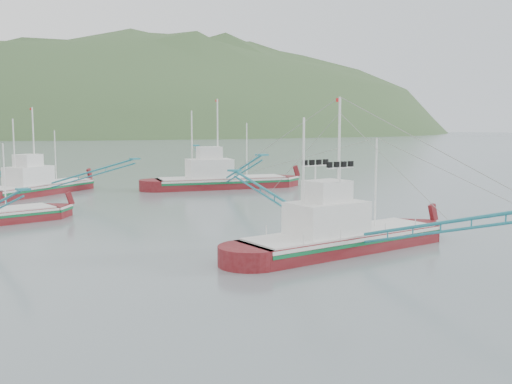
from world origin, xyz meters
TOP-DOWN VIEW (x-y plane):
  - ground at (0.00, 0.00)m, footprint 1200.00×1200.00m
  - main_boat at (1.71, -0.42)m, footprint 14.07×25.22m
  - bg_boat_far at (-4.35, 41.03)m, footprint 17.22×23.98m
  - bg_boat_right at (15.67, 33.73)m, footprint 16.69×28.44m
  - headland_right at (240.00, 430.00)m, footprint 684.00×432.00m

SIDE VIEW (x-z plane):
  - ground at x=0.00m, z-range 0.00..0.00m
  - headland_right at x=240.00m, z-range -153.00..153.00m
  - main_boat at x=1.71m, z-range -3.64..6.56m
  - bg_boat_far at x=-4.35m, z-range -3.06..7.48m
  - bg_boat_right at x=15.67m, z-range -3.64..8.21m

